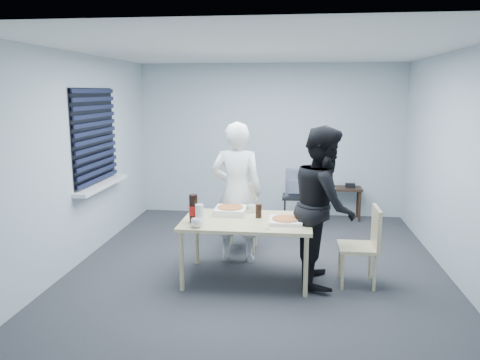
# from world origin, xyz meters

# --- Properties ---
(room) EXTENTS (5.00, 5.00, 5.00)m
(room) POSITION_xyz_m (-2.20, 0.40, 1.44)
(room) COLOR #2A2A2F
(room) RESTS_ON ground
(dining_table) EXTENTS (1.45, 0.92, 0.70)m
(dining_table) POSITION_xyz_m (-0.10, -0.47, 0.64)
(dining_table) COLOR beige
(dining_table) RESTS_ON ground
(chair_far) EXTENTS (0.42, 0.42, 0.89)m
(chair_far) POSITION_xyz_m (-0.27, 0.64, 0.51)
(chair_far) COLOR beige
(chair_far) RESTS_ON ground
(chair_right) EXTENTS (0.42, 0.42, 0.89)m
(chair_right) POSITION_xyz_m (1.22, -0.48, 0.51)
(chair_right) COLOR beige
(chair_right) RESTS_ON ground
(person_white) EXTENTS (0.65, 0.42, 1.77)m
(person_white) POSITION_xyz_m (-0.29, 0.14, 0.89)
(person_white) COLOR white
(person_white) RESTS_ON ground
(person_black) EXTENTS (0.47, 0.86, 1.77)m
(person_black) POSITION_xyz_m (0.75, -0.43, 0.89)
(person_black) COLOR black
(person_black) RESTS_ON ground
(side_table) EXTENTS (0.82, 0.36, 0.55)m
(side_table) POSITION_xyz_m (1.14, 2.28, 0.46)
(side_table) COLOR black
(side_table) RESTS_ON ground
(stool) EXTENTS (0.39, 0.39, 0.54)m
(stool) POSITION_xyz_m (0.44, 1.61, 0.43)
(stool) COLOR black
(stool) RESTS_ON ground
(backpack) EXTENTS (0.30, 0.22, 0.42)m
(backpack) POSITION_xyz_m (0.44, 1.60, 0.74)
(backpack) COLOR slate
(backpack) RESTS_ON stool
(pizza_box_a) EXTENTS (0.36, 0.36, 0.09)m
(pizza_box_a) POSITION_xyz_m (-0.32, -0.23, 0.75)
(pizza_box_a) COLOR white
(pizza_box_a) RESTS_ON dining_table
(pizza_box_b) EXTENTS (0.36, 0.36, 0.05)m
(pizza_box_b) POSITION_xyz_m (0.34, -0.53, 0.73)
(pizza_box_b) COLOR white
(pizza_box_b) RESTS_ON dining_table
(mug_a) EXTENTS (0.17, 0.17, 0.10)m
(mug_a) POSITION_xyz_m (-0.60, -0.83, 0.75)
(mug_a) COLOR white
(mug_a) RESTS_ON dining_table
(mug_b) EXTENTS (0.10, 0.10, 0.09)m
(mug_b) POSITION_xyz_m (-0.07, -0.14, 0.75)
(mug_b) COLOR white
(mug_b) RESTS_ON dining_table
(cola_glass) EXTENTS (0.09, 0.09, 0.16)m
(cola_glass) POSITION_xyz_m (0.02, -0.37, 0.78)
(cola_glass) COLOR black
(cola_glass) RESTS_ON dining_table
(soda_bottle) EXTENTS (0.10, 0.10, 0.32)m
(soda_bottle) POSITION_xyz_m (-0.68, -0.64, 0.86)
(soda_bottle) COLOR black
(soda_bottle) RESTS_ON dining_table
(plastic_cups) EXTENTS (0.12, 0.12, 0.22)m
(plastic_cups) POSITION_xyz_m (-0.60, -0.69, 0.81)
(plastic_cups) COLOR silver
(plastic_cups) RESTS_ON dining_table
(rubber_band) EXTENTS (0.07, 0.07, 0.00)m
(rubber_band) POSITION_xyz_m (0.15, -0.82, 0.71)
(rubber_band) COLOR red
(rubber_band) RESTS_ON dining_table
(papers) EXTENTS (0.30, 0.37, 0.01)m
(papers) POSITION_xyz_m (0.99, 2.27, 0.55)
(papers) COLOR white
(papers) RESTS_ON side_table
(black_box) EXTENTS (0.19, 0.17, 0.07)m
(black_box) POSITION_xyz_m (1.36, 2.29, 0.58)
(black_box) COLOR black
(black_box) RESTS_ON side_table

